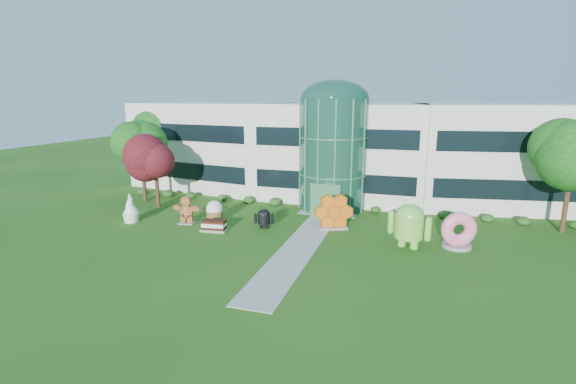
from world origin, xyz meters
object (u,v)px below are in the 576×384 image
(donut, at_px, (458,229))
(gingerbread, at_px, (186,210))
(android_green, at_px, (409,222))
(android_black, at_px, (264,217))

(donut, height_order, gingerbread, donut)
(donut, distance_m, gingerbread, 20.32)
(android_green, bearing_deg, android_black, -165.00)
(android_black, height_order, gingerbread, gingerbread)
(donut, bearing_deg, gingerbread, 165.39)
(android_green, xyz_separation_m, gingerbread, (-17.15, 0.37, -0.63))
(android_green, xyz_separation_m, donut, (3.16, 0.98, -0.51))
(android_black, bearing_deg, donut, -14.96)
(android_black, xyz_separation_m, gingerbread, (-6.33, -0.73, 0.25))
(android_green, distance_m, android_black, 10.91)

